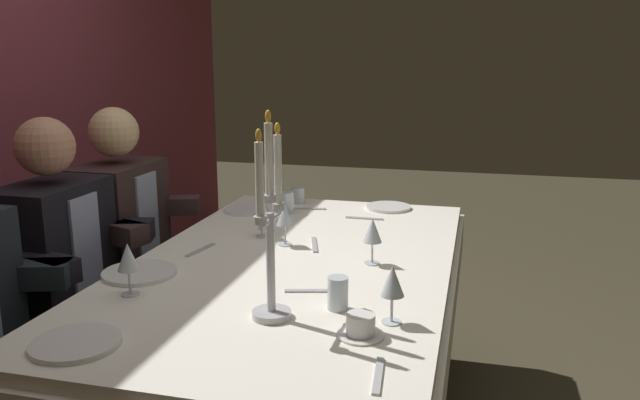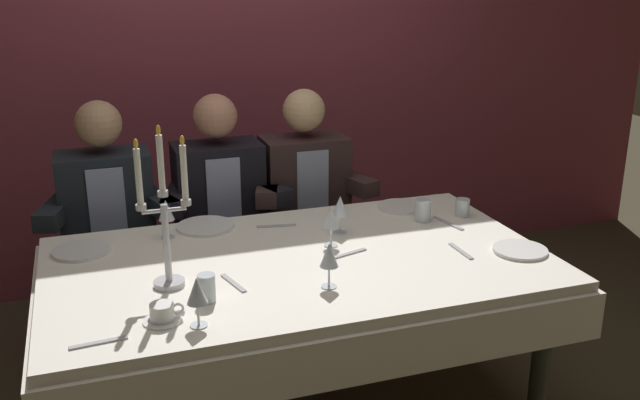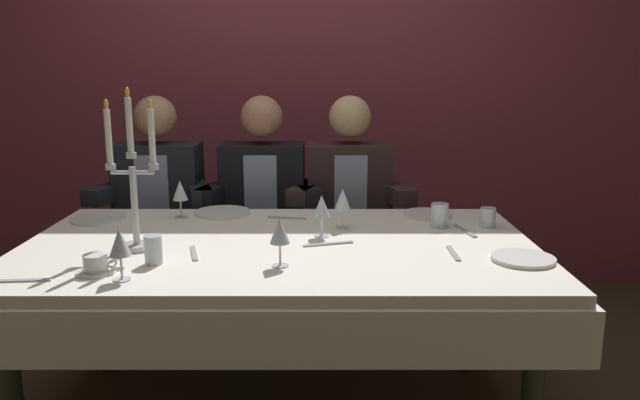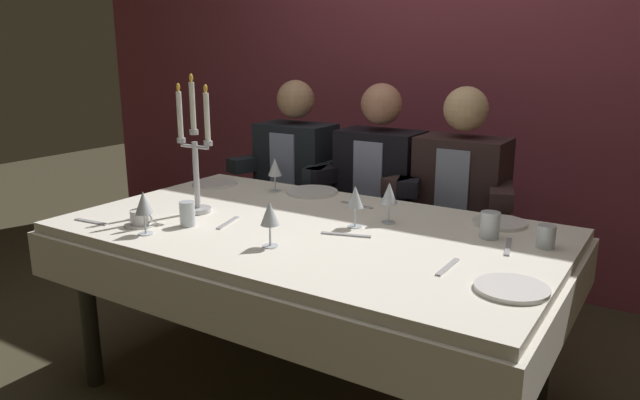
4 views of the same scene
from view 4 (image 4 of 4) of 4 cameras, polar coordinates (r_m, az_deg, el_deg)
ground_plane at (r=2.64m, az=-1.00°, el=-18.02°), size 12.00×12.00×0.00m
back_wall at (r=3.73m, az=13.47°, el=13.05°), size 6.00×0.12×2.70m
dining_table at (r=2.37m, az=-1.07°, el=-5.23°), size 1.94×1.14×0.74m
candelabra at (r=2.52m, az=-11.84°, el=4.00°), size 0.19×0.11×0.57m
dinner_plate_0 at (r=3.05m, az=-10.02°, el=1.56°), size 0.22×0.22×0.01m
dinner_plate_1 at (r=2.84m, az=-0.78°, el=0.79°), size 0.25×0.25×0.01m
dinner_plate_2 at (r=2.45m, az=16.79°, el=-2.09°), size 0.21×0.21×0.01m
dinner_plate_3 at (r=1.81m, az=17.87°, el=-8.05°), size 0.21×0.21×0.01m
wine_glass_0 at (r=2.35m, az=6.63°, el=0.55°), size 0.07×0.07×0.16m
wine_glass_1 at (r=2.28m, az=3.39°, el=0.15°), size 0.07×0.07×0.16m
wine_glass_2 at (r=2.29m, az=-16.51°, el=-0.40°), size 0.07×0.07×0.16m
wine_glass_3 at (r=2.06m, az=-4.84°, el=-1.44°), size 0.07×0.07×0.16m
wine_glass_4 at (r=2.86m, az=-4.34°, el=3.05°), size 0.07×0.07×0.16m
water_tumbler_0 at (r=2.21m, az=20.82°, el=-3.28°), size 0.06×0.06×0.08m
water_tumbler_1 at (r=2.25m, az=15.94°, el=-2.32°), size 0.07×0.07×0.10m
water_tumbler_2 at (r=2.37m, az=-12.58°, el=-1.29°), size 0.06×0.06×0.10m
coffee_cup_0 at (r=2.43m, az=-16.80°, el=-1.73°), size 0.13×0.12×0.06m
fork_0 at (r=2.62m, az=3.54°, el=-0.48°), size 0.17×0.05×0.01m
knife_1 at (r=2.21m, az=2.51°, el=-3.33°), size 0.19×0.07×0.01m
fork_2 at (r=2.39m, az=-8.80°, el=-2.16°), size 0.06×0.17×0.01m
knife_3 at (r=2.18m, az=17.55°, el=-4.28°), size 0.06×0.19×0.01m
fork_4 at (r=1.94m, az=12.12°, el=-6.27°), size 0.02×0.17×0.01m
fork_5 at (r=2.54m, az=-21.05°, el=-1.95°), size 0.17×0.03×0.01m
seated_diner_0 at (r=3.40m, az=-2.23°, el=2.90°), size 0.63×0.48×1.24m
seated_diner_1 at (r=3.14m, az=5.76°, el=1.85°), size 0.63×0.48×1.24m
seated_diner_2 at (r=2.97m, az=13.36°, el=0.81°), size 0.63×0.48×1.24m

